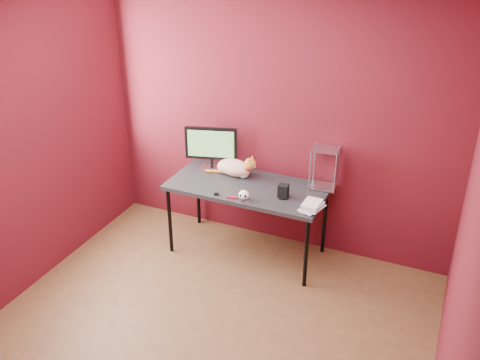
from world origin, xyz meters
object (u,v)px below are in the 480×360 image
at_px(skull_mug, 244,195).
at_px(monitor, 211,146).
at_px(cat, 235,168).
at_px(book_stack, 308,166).
at_px(desk, 247,190).
at_px(speaker, 283,192).

bearing_deg(skull_mug, monitor, 130.32).
height_order(cat, book_stack, book_stack).
distance_m(cat, book_stack, 0.94).
distance_m(monitor, skull_mug, 0.75).
relative_size(cat, book_stack, 0.67).
height_order(monitor, book_stack, book_stack).
relative_size(desk, skull_mug, 15.07).
relative_size(speaker, book_stack, 0.16).
relative_size(desk, speaker, 11.69).
xyz_separation_m(desk, monitor, (-0.47, 0.19, 0.30)).
relative_size(desk, monitor, 2.97).
height_order(desk, book_stack, book_stack).
bearing_deg(speaker, monitor, 158.40).
height_order(desk, cat, cat).
bearing_deg(monitor, speaker, -33.72).
bearing_deg(speaker, book_stack, -24.29).
xyz_separation_m(desk, skull_mug, (0.08, -0.28, 0.10)).
relative_size(skull_mug, book_stack, 0.12).
bearing_deg(desk, cat, 143.24).
bearing_deg(speaker, desk, 163.52).
bearing_deg(book_stack, desk, 164.58).
height_order(cat, skull_mug, cat).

